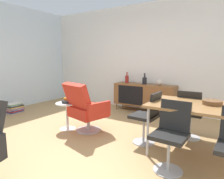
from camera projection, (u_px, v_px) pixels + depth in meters
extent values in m
plane|color=tan|center=(85.00, 141.00, 3.37)|extent=(8.32, 8.32, 0.00)
cube|color=white|center=(148.00, 58.00, 5.32)|extent=(6.80, 0.12, 2.80)
cube|color=brown|center=(144.00, 95.00, 5.18)|extent=(1.60, 0.44, 0.56)
cube|color=black|center=(130.00, 95.00, 5.16)|extent=(0.70, 0.01, 0.48)
cylinder|color=brown|center=(117.00, 106.00, 5.49)|extent=(0.03, 0.03, 0.16)
cylinder|color=brown|center=(170.00, 114.00, 4.70)|extent=(0.03, 0.03, 0.16)
cylinder|color=brown|center=(123.00, 104.00, 5.78)|extent=(0.03, 0.03, 0.16)
cylinder|color=brown|center=(174.00, 111.00, 4.99)|extent=(0.03, 0.03, 0.16)
cylinder|color=maroon|center=(127.00, 79.00, 5.40)|extent=(0.10, 0.10, 0.20)
cylinder|color=maroon|center=(127.00, 74.00, 5.38)|extent=(0.03, 0.03, 0.10)
ellipsoid|color=beige|center=(159.00, 83.00, 4.92)|extent=(0.15, 0.15, 0.14)
cylinder|color=black|center=(145.00, 81.00, 5.13)|extent=(0.11, 0.11, 0.17)
cylinder|color=black|center=(145.00, 75.00, 5.11)|extent=(0.04, 0.04, 0.11)
cube|color=olive|center=(210.00, 107.00, 2.69)|extent=(1.60, 0.90, 0.04)
cylinder|color=#B7B7BC|center=(148.00, 132.00, 2.81)|extent=(0.04, 0.04, 0.70)
cylinder|color=#B7B7BC|center=(165.00, 118.00, 3.45)|extent=(0.04, 0.04, 0.70)
cylinder|color=brown|center=(212.00, 102.00, 2.77)|extent=(0.26, 0.26, 0.06)
cube|color=black|center=(191.00, 113.00, 3.43)|extent=(0.41, 0.41, 0.05)
cube|color=black|center=(189.00, 102.00, 3.25)|extent=(0.38, 0.10, 0.38)
cylinder|color=#B7B7BC|center=(190.00, 126.00, 3.47)|extent=(0.04, 0.04, 0.42)
cylinder|color=#B7B7BC|center=(189.00, 137.00, 3.50)|extent=(0.36, 0.36, 0.01)
cube|color=black|center=(144.00, 116.00, 3.24)|extent=(0.41, 0.41, 0.05)
cube|color=black|center=(155.00, 105.00, 3.10)|extent=(0.10, 0.38, 0.38)
cylinder|color=#B7B7BC|center=(144.00, 130.00, 3.27)|extent=(0.04, 0.04, 0.42)
cylinder|color=#B7B7BC|center=(143.00, 142.00, 3.31)|extent=(0.36, 0.36, 0.01)
cube|color=black|center=(169.00, 136.00, 2.40)|extent=(0.42, 0.42, 0.05)
cube|color=black|center=(175.00, 115.00, 2.51)|extent=(0.38, 0.11, 0.38)
cylinder|color=#B7B7BC|center=(168.00, 155.00, 2.44)|extent=(0.04, 0.04, 0.42)
cylinder|color=#B7B7BC|center=(168.00, 170.00, 2.47)|extent=(0.36, 0.36, 0.01)
cube|color=red|center=(88.00, 111.00, 3.81)|extent=(0.71, 0.68, 0.20)
cube|color=red|center=(77.00, 97.00, 3.60)|extent=(0.65, 0.40, 0.51)
cube|color=red|center=(99.00, 110.00, 3.56)|extent=(0.18, 0.50, 0.28)
cube|color=red|center=(78.00, 104.00, 4.03)|extent=(0.18, 0.50, 0.28)
cylinder|color=#B7B7BC|center=(88.00, 123.00, 3.84)|extent=(0.06, 0.06, 0.28)
cylinder|color=#B7B7BC|center=(88.00, 130.00, 3.86)|extent=(0.48, 0.48, 0.02)
cylinder|color=white|center=(67.00, 103.00, 3.89)|extent=(0.44, 0.44, 0.02)
cylinder|color=white|center=(67.00, 116.00, 3.93)|extent=(0.05, 0.05, 0.50)
cone|color=white|center=(68.00, 128.00, 3.97)|extent=(0.32, 0.32, 0.02)
cylinder|color=#262628|center=(67.00, 102.00, 3.89)|extent=(0.20, 0.20, 0.05)
sphere|color=orange|center=(68.00, 99.00, 3.86)|extent=(0.07, 0.07, 0.07)
sphere|color=orange|center=(65.00, 99.00, 3.90)|extent=(0.07, 0.07, 0.07)
cube|color=#B2B2B7|center=(15.00, 112.00, 5.13)|extent=(0.30, 0.37, 0.01)
cube|color=#334C8C|center=(15.00, 111.00, 5.14)|extent=(0.27, 0.37, 0.02)
cube|color=red|center=(14.00, 111.00, 5.15)|extent=(0.32, 0.39, 0.02)
cube|color=red|center=(15.00, 110.00, 5.14)|extent=(0.33, 0.36, 0.02)
cube|color=#334C8C|center=(15.00, 109.00, 5.14)|extent=(0.29, 0.35, 0.01)
cube|color=#B2B2B7|center=(14.00, 109.00, 5.13)|extent=(0.31, 0.39, 0.02)
cube|color=red|center=(14.00, 108.00, 5.13)|extent=(0.30, 0.38, 0.02)
cube|color=#B2B2B7|center=(14.00, 108.00, 5.10)|extent=(0.33, 0.37, 0.02)
cube|color=gold|center=(14.00, 107.00, 5.11)|extent=(0.31, 0.38, 0.02)
cube|color=#262626|center=(14.00, 106.00, 5.11)|extent=(0.31, 0.39, 0.02)
cube|color=#B2B2B7|center=(14.00, 105.00, 5.12)|extent=(0.31, 0.36, 0.02)
cube|color=#3F7F4C|center=(13.00, 104.00, 5.11)|extent=(0.30, 0.35, 0.02)
cube|color=silver|center=(13.00, 103.00, 5.10)|extent=(0.30, 0.35, 0.02)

